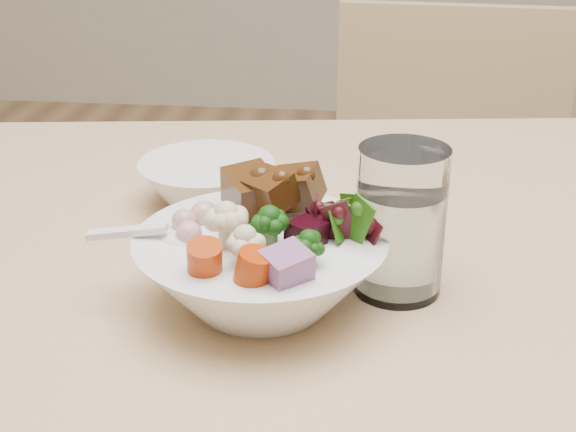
{
  "coord_description": "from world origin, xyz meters",
  "views": [
    {
      "loc": [
        -0.12,
        -0.68,
        1.13
      ],
      "look_at": [
        -0.18,
        -0.13,
        0.87
      ],
      "focal_mm": 50.0,
      "sensor_mm": 36.0,
      "label": 1
    }
  ],
  "objects": [
    {
      "name": "chair_far",
      "position": [
        0.01,
        0.61,
        0.5
      ],
      "size": [
        0.44,
        0.44,
        0.89
      ],
      "rotation": [
        0.0,
        0.0,
        -0.08
      ],
      "color": "tan",
      "rests_on": "ground"
    },
    {
      "name": "soup_spoon",
      "position": [
        -0.27,
        -0.16,
        0.86
      ],
      "size": [
        0.09,
        0.03,
        0.02
      ],
      "rotation": [
        0.0,
        0.0,
        -0.02
      ],
      "color": "white",
      "rests_on": "food_bowl"
    },
    {
      "name": "food_bowl",
      "position": [
        -0.2,
        -0.15,
        0.84
      ],
      "size": [
        0.19,
        0.19,
        0.1
      ],
      "color": "white",
      "rests_on": "dining_table"
    },
    {
      "name": "water_glass",
      "position": [
        -0.1,
        -0.12,
        0.86
      ],
      "size": [
        0.07,
        0.07,
        0.12
      ],
      "color": "white",
      "rests_on": "dining_table"
    },
    {
      "name": "side_bowl",
      "position": [
        -0.28,
        0.04,
        0.83
      ],
      "size": [
        0.13,
        0.13,
        0.04
      ],
      "primitive_type": null,
      "color": "white",
      "rests_on": "dining_table"
    },
    {
      "name": "dining_table",
      "position": [
        0.01,
        -0.14,
        0.73
      ],
      "size": [
        1.84,
        1.19,
        0.81
      ],
      "rotation": [
        0.0,
        0.0,
        0.13
      ],
      "color": "tan",
      "rests_on": "ground"
    }
  ]
}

